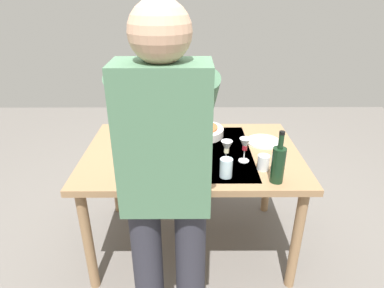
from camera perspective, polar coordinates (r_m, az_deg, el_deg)
name	(u,v)px	position (r m, az deg, el deg)	size (l,w,h in m)	color
ground_plane	(192,242)	(2.55, 0.00, -16.56)	(6.00, 6.00, 0.00)	#66605B
dining_table	(192,162)	(2.15, 0.00, -3.15)	(1.37, 0.92, 0.76)	#93704C
chair_near	(179,131)	(2.98, -2.34, 2.21)	(0.40, 0.40, 0.91)	brown
person_server	(166,185)	(1.39, -4.46, -7.10)	(0.42, 0.61, 1.69)	#2D2D38
wine_bottle	(278,164)	(1.80, 14.71, -3.30)	(0.07, 0.07, 0.30)	black
wine_glass_left	(227,148)	(1.93, 6.01, -0.74)	(0.07, 0.07, 0.15)	white
wine_glass_right	(245,146)	(1.97, 9.14, -0.28)	(0.07, 0.07, 0.15)	white
water_cup_near_left	(263,163)	(1.93, 12.27, -3.15)	(0.07, 0.07, 0.09)	silver
water_cup_near_right	(175,142)	(2.12, -2.97, 0.35)	(0.07, 0.07, 0.10)	silver
water_cup_far_left	(226,168)	(1.82, 5.93, -4.13)	(0.07, 0.07, 0.11)	silver
serving_bowl_pasta	(202,131)	(2.33, 1.79, 2.27)	(0.30, 0.30, 0.07)	silver
dinner_plate_near	(263,142)	(2.28, 12.28, 0.42)	(0.23, 0.23, 0.01)	silver
table_knife	(151,136)	(2.35, -7.13, 1.45)	(0.01, 0.20, 0.01)	silver
table_fork	(144,153)	(2.11, -8.24, -1.51)	(0.01, 0.18, 0.01)	silver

